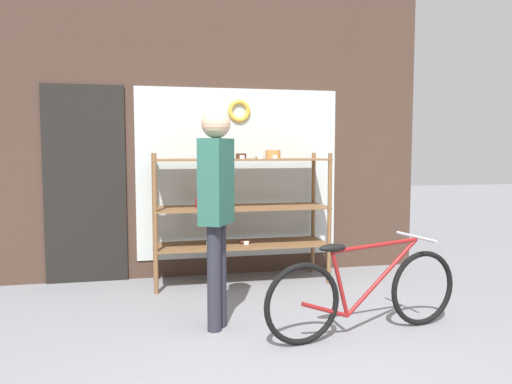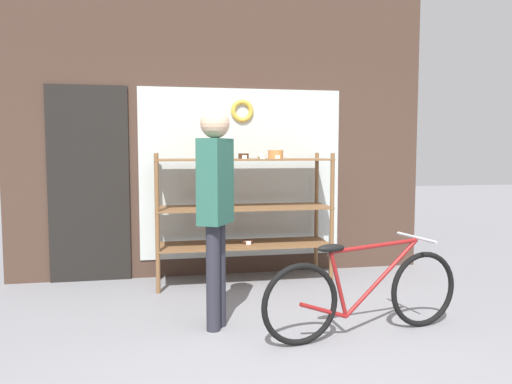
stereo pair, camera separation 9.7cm
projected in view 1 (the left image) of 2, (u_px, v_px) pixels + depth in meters
ground_plane at (286, 377)px, 3.12m from camera, size 30.00×30.00×0.00m
storefront_facade at (217, 125)px, 5.59m from camera, size 4.70×0.13×3.50m
display_case at (241, 204)px, 5.30m from camera, size 1.84×0.57×1.41m
bicycle at (365, 292)px, 3.81m from camera, size 1.68×0.47×0.74m
pedestrian at (216, 200)px, 3.88m from camera, size 0.32×0.37×1.73m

